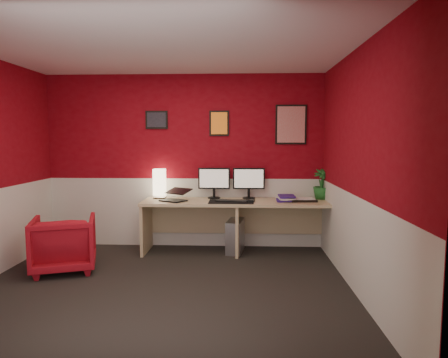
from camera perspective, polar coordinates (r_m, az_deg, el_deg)
ground at (r=4.41m, az=-8.82°, el=-15.30°), size 4.00×3.50×0.01m
ceiling at (r=4.22m, az=-9.37°, el=18.30°), size 4.00×3.50×0.01m
wall_back at (r=5.85m, az=-5.65°, el=2.51°), size 4.00×0.01×2.50m
wall_front at (r=2.45m, az=-17.29°, el=-2.23°), size 4.00×0.01×2.50m
wall_right at (r=4.21m, az=18.65°, el=0.98°), size 0.01×3.50×2.50m
wainscot_back at (r=5.93m, az=-5.59°, el=-4.74°), size 4.00×0.01×1.00m
wainscot_front at (r=2.66m, az=-16.75°, el=-18.43°), size 4.00×0.01×1.00m
wainscot_right at (r=4.33m, az=18.26°, el=-8.95°), size 0.01×3.50×1.00m
desk at (r=5.57m, az=1.88°, el=-6.83°), size 2.60×0.65×0.73m
shoji_lamp at (r=5.78m, az=-9.19°, el=-0.76°), size 0.16×0.16×0.40m
laptop at (r=5.49m, az=-7.26°, el=-2.02°), size 0.40×0.37×0.22m
monitor_left at (r=5.69m, az=-1.43°, el=0.13°), size 0.45×0.06×0.58m
monitor_right at (r=5.68m, az=3.56°, el=0.11°), size 0.45×0.06×0.58m
desk_mat at (r=5.40m, az=1.01°, el=-3.25°), size 0.60×0.38×0.01m
keyboard at (r=5.40m, az=1.11°, el=-3.13°), size 0.44×0.21×0.02m
mouse at (r=5.38m, az=4.05°, el=-3.10°), size 0.08×0.11×0.03m
book_bottom at (r=5.51m, az=7.48°, el=-3.01°), size 0.22×0.28×0.03m
book_middle at (r=5.51m, az=7.68°, el=-2.75°), size 0.25×0.32×0.02m
book_top at (r=5.52m, az=7.80°, el=-2.47°), size 0.22×0.29×0.03m
zen_tray at (r=5.57m, az=11.17°, el=-2.96°), size 0.37×0.27×0.03m
potted_plant at (r=5.79m, az=13.79°, el=-0.70°), size 0.26×0.26×0.43m
pc_tower at (r=5.64m, az=1.61°, el=-8.13°), size 0.26×0.47×0.45m
armchair at (r=5.21m, az=-21.85°, el=-8.54°), size 0.90×0.91×0.66m
art_left at (r=5.90m, az=-9.59°, el=8.32°), size 0.32×0.02×0.26m
art_center at (r=5.78m, az=-0.69°, el=7.95°), size 0.28×0.02×0.36m
art_right at (r=5.81m, az=9.53°, el=7.67°), size 0.44×0.02×0.56m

